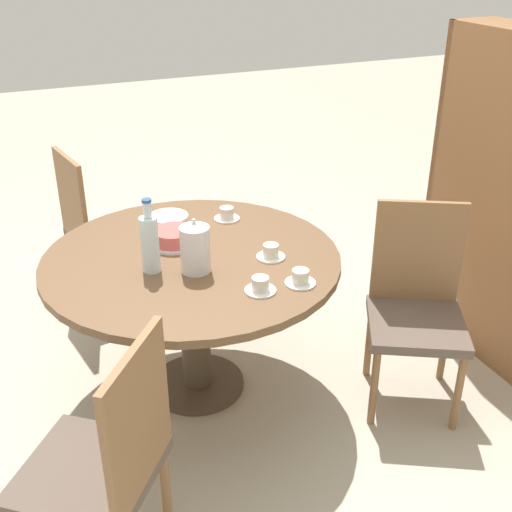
# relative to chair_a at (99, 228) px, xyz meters

# --- Properties ---
(ground_plane) EXTENTS (14.00, 14.00, 0.00)m
(ground_plane) POSITION_rel_chair_a_xyz_m (0.98, 0.24, -0.48)
(ground_plane) COLOR #B2A893
(dining_table) EXTENTS (1.31, 1.31, 0.71)m
(dining_table) POSITION_rel_chair_a_xyz_m (0.98, 0.24, 0.11)
(dining_table) COLOR #473828
(dining_table) RESTS_ON ground_plane
(chair_a) EXTENTS (0.48, 0.48, 0.93)m
(chair_a) POSITION_rel_chair_a_xyz_m (0.00, 0.00, 0.00)
(chair_a) COLOR olive
(chair_a) RESTS_ON ground_plane
(chair_b) EXTENTS (0.59, 0.59, 0.93)m
(chair_b) POSITION_rel_chair_a_xyz_m (1.80, -0.34, 0.00)
(chair_b) COLOR olive
(chair_b) RESTS_ON ground_plane
(chair_c) EXTENTS (0.57, 0.57, 0.93)m
(chair_c) POSITION_rel_chair_a_xyz_m (1.40, 1.14, 0.00)
(chair_c) COLOR olive
(chair_c) RESTS_ON ground_plane
(coffee_pot) EXTENTS (0.13, 0.13, 0.24)m
(coffee_pot) POSITION_rel_chair_a_xyz_m (1.11, 0.21, 0.34)
(coffee_pot) COLOR silver
(coffee_pot) RESTS_ON dining_table
(water_bottle) EXTENTS (0.08, 0.08, 0.32)m
(water_bottle) POSITION_rel_chair_a_xyz_m (1.04, 0.04, 0.36)
(water_bottle) COLOR silver
(water_bottle) RESTS_ON dining_table
(cake_main) EXTENTS (0.22, 0.22, 0.07)m
(cake_main) POSITION_rel_chair_a_xyz_m (0.84, 0.20, 0.27)
(cake_main) COLOR silver
(cake_main) RESTS_ON dining_table
(cup_a) EXTENTS (0.13, 0.13, 0.06)m
(cup_a) POSITION_rel_chair_a_xyz_m (1.38, 0.39, 0.26)
(cup_a) COLOR white
(cup_a) RESTS_ON dining_table
(cup_b) EXTENTS (0.13, 0.13, 0.06)m
(cup_b) POSITION_rel_chair_a_xyz_m (1.13, 0.55, 0.26)
(cup_b) COLOR white
(cup_b) RESTS_ON dining_table
(cup_c) EXTENTS (0.13, 0.13, 0.06)m
(cup_c) POSITION_rel_chair_a_xyz_m (1.39, 0.56, 0.26)
(cup_c) COLOR white
(cup_c) RESTS_ON dining_table
(cup_d) EXTENTS (0.13, 0.13, 0.06)m
(cup_d) POSITION_rel_chair_a_xyz_m (0.67, 0.52, 0.26)
(cup_d) COLOR white
(cup_d) RESTS_ON dining_table
(plate_stack) EXTENTS (0.19, 0.19, 0.05)m
(plate_stack) POSITION_rel_chair_a_xyz_m (0.62, 0.24, 0.25)
(plate_stack) COLOR white
(plate_stack) RESTS_ON dining_table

